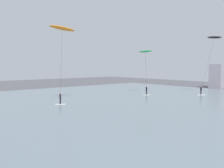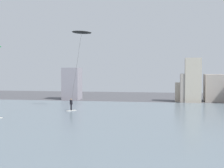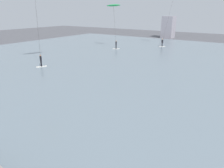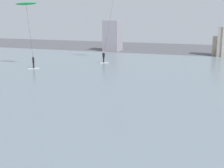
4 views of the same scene
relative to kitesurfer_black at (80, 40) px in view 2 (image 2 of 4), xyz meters
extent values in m
cube|color=slate|center=(10.63, -15.91, -9.82)|extent=(84.00, 52.00, 0.10)
cube|color=gray|center=(-5.33, 13.48, -6.90)|extent=(3.07, 3.38, 5.93)
cube|color=#B7A893|center=(15.54, 13.22, -8.22)|extent=(4.00, 2.30, 3.29)
cube|color=#A89E93|center=(15.89, 12.13, -7.44)|extent=(3.06, 2.47, 4.87)
cube|color=beige|center=(16.47, 11.93, -6.07)|extent=(2.68, 2.41, 7.59)
cube|color=#A89E93|center=(20.18, 14.13, -7.49)|extent=(3.17, 3.99, 4.76)
cube|color=silver|center=(-0.56, -2.87, -9.74)|extent=(1.27, 1.33, 0.06)
cylinder|color=black|center=(-0.56, -2.87, -9.32)|extent=(0.20, 0.20, 0.78)
cube|color=black|center=(-0.56, -2.87, -8.63)|extent=(0.40, 0.39, 0.60)
sphere|color=tan|center=(-0.56, -2.87, -8.22)|extent=(0.20, 0.20, 0.20)
cylinder|color=#333333|center=(-0.25, -1.27, -3.88)|extent=(0.65, 3.23, 9.61)
ellipsoid|color=black|center=(0.07, 0.34, 1.08)|extent=(3.12, 1.37, 0.80)
camera|label=1|loc=(22.58, -44.29, -4.26)|focal=38.32mm
camera|label=2|loc=(12.24, -45.01, -4.02)|focal=52.34mm
camera|label=3|loc=(15.70, -45.46, -2.60)|focal=33.30mm
camera|label=4|loc=(16.25, -43.81, -3.09)|focal=49.46mm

